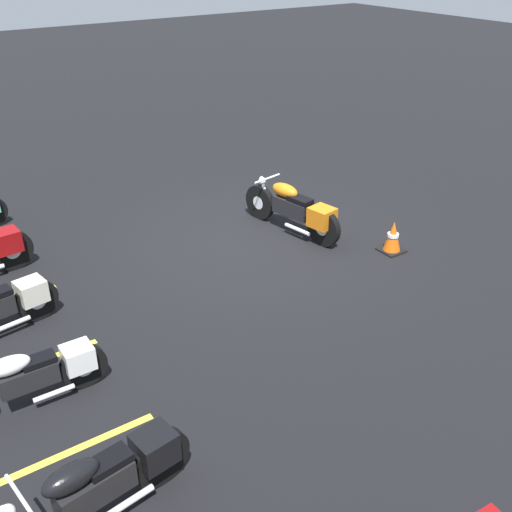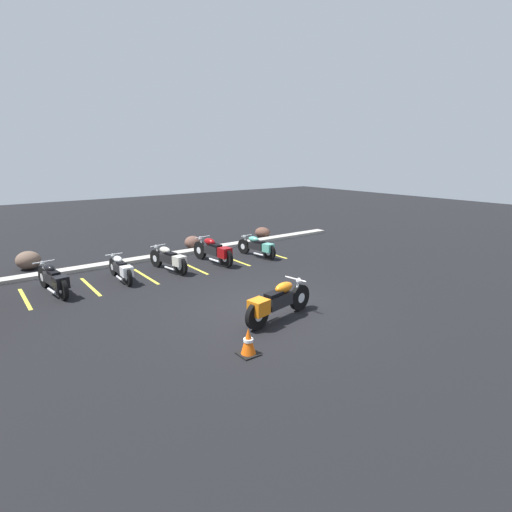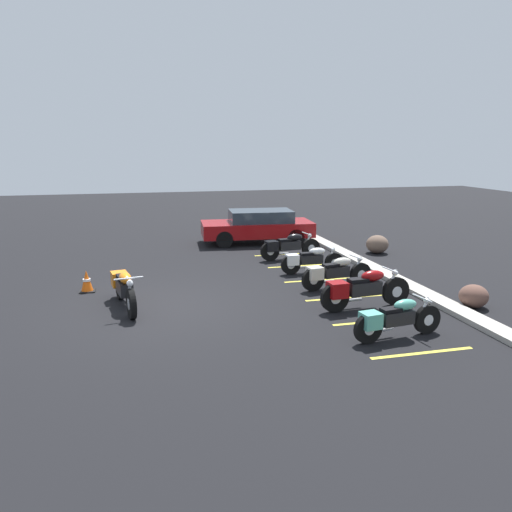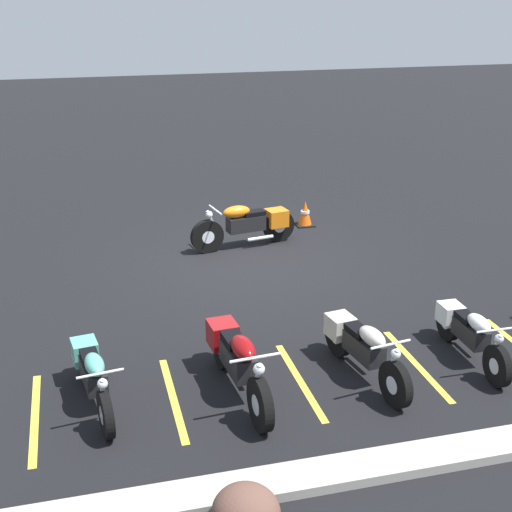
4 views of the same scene
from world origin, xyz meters
name	(u,v)px [view 3 (image 3 of 4)]	position (x,y,z in m)	size (l,w,h in m)	color
ground	(160,307)	(0.00, 0.00, 0.00)	(60.00, 60.00, 0.00)	black
motorcycle_orange_featured	(124,287)	(-0.21, -0.80, 0.48)	(2.28, 0.78, 0.90)	black
parked_bike_0	(288,246)	(-4.12, 4.50, 0.45)	(0.68, 2.17, 0.85)	black
parked_bike_1	(309,260)	(-2.16, 4.56, 0.41)	(0.55, 1.97, 0.77)	black
parked_bike_2	(334,273)	(-0.46, 4.63, 0.44)	(0.69, 2.10, 0.83)	black
parked_bike_3	(362,289)	(1.31, 4.60, 0.49)	(0.65, 2.32, 0.91)	black
parked_bike_4	(394,319)	(3.18, 4.40, 0.42)	(0.64, 2.02, 0.80)	black
car_red	(258,226)	(-7.20, 4.24, 0.68)	(2.12, 4.42, 1.29)	black
concrete_curb	(409,286)	(0.00, 6.63, 0.06)	(18.00, 0.50, 0.12)	#A8A399
landscape_rock_0	(474,296)	(1.83, 7.24, 0.27)	(0.70, 0.67, 0.55)	brown
landscape_rock_1	(377,244)	(-4.30, 7.90, 0.32)	(0.82, 0.78, 0.64)	brown
traffic_cone	(87,282)	(-1.76, -1.78, 0.27)	(0.40, 0.40, 0.57)	black
stall_line_0	(283,254)	(-4.88, 4.59, 0.00)	(0.10, 2.10, 0.00)	gold
stall_line_1	(300,266)	(-3.12, 4.59, 0.00)	(0.10, 2.10, 0.00)	gold
stall_line_2	(320,280)	(-1.36, 4.59, 0.00)	(0.10, 2.10, 0.00)	gold
stall_line_3	(345,298)	(0.41, 4.59, 0.00)	(0.10, 2.10, 0.00)	gold
stall_line_4	(378,321)	(2.17, 4.59, 0.00)	(0.10, 2.10, 0.00)	gold
stall_line_5	(422,353)	(3.94, 4.59, 0.00)	(0.10, 2.10, 0.00)	gold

